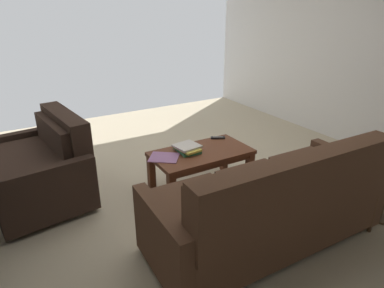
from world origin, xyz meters
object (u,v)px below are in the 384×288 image
(book_stack, at_px, (187,148))
(loose_magazine, at_px, (164,157))
(sofa_main, at_px, (272,204))
(loveseat_near, at_px, (41,167))
(coffee_table, at_px, (201,157))
(end_table, at_px, (372,165))
(coffee_mug, at_px, (368,149))
(tv_remote, at_px, (218,138))

(book_stack, xyz_separation_m, loose_magazine, (0.28, 0.02, -0.03))
(sofa_main, bearing_deg, loveseat_near, -48.84)
(coffee_table, bearing_deg, end_table, 133.10)
(coffee_mug, bearing_deg, tv_remote, -62.84)
(loveseat_near, height_order, loose_magazine, loveseat_near)
(coffee_table, xyz_separation_m, tv_remote, (-0.36, -0.21, 0.08))
(sofa_main, bearing_deg, end_table, 174.60)
(end_table, distance_m, loose_magazine, 1.93)
(loose_magazine, bearing_deg, coffee_mug, 88.30)
(loose_magazine, bearing_deg, sofa_main, 57.32)
(sofa_main, bearing_deg, coffee_mug, 176.52)
(coffee_table, height_order, end_table, end_table)
(coffee_table, bearing_deg, sofa_main, 89.97)
(book_stack, relative_size, loose_magazine, 1.09)
(end_table, distance_m, book_stack, 1.74)
(tv_remote, bearing_deg, coffee_mug, 117.16)
(coffee_table, height_order, tv_remote, tv_remote)
(coffee_table, height_order, book_stack, book_stack)
(book_stack, bearing_deg, end_table, 134.51)
(sofa_main, xyz_separation_m, coffee_table, (-0.00, -1.06, -0.02))
(coffee_table, bearing_deg, book_stack, -29.65)
(coffee_mug, height_order, loose_magazine, coffee_mug)
(loveseat_near, relative_size, tv_remote, 7.67)
(loose_magazine, bearing_deg, end_table, 88.34)
(loveseat_near, bearing_deg, coffee_table, 157.07)
(tv_remote, relative_size, loose_magazine, 0.58)
(end_table, height_order, coffee_mug, coffee_mug)
(tv_remote, xyz_separation_m, loose_magazine, (0.76, 0.16, -0.01))
(coffee_table, bearing_deg, loveseat_near, -22.93)
(sofa_main, xyz_separation_m, end_table, (-1.09, 0.10, 0.12))
(loveseat_near, relative_size, loose_magazine, 4.42)
(loveseat_near, bearing_deg, loose_magazine, 151.94)
(end_table, relative_size, book_stack, 1.95)
(coffee_mug, distance_m, tv_remote, 1.51)
(coffee_table, distance_m, book_stack, 0.18)
(tv_remote, bearing_deg, end_table, 118.16)
(book_stack, bearing_deg, sofa_main, 96.27)
(loveseat_near, distance_m, book_stack, 1.46)
(end_table, bearing_deg, coffee_mug, -38.07)
(loveseat_near, xyz_separation_m, tv_remote, (-1.83, 0.42, 0.08))
(coffee_mug, relative_size, book_stack, 0.33)
(loveseat_near, xyz_separation_m, coffee_table, (-1.48, 0.62, 0.00))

